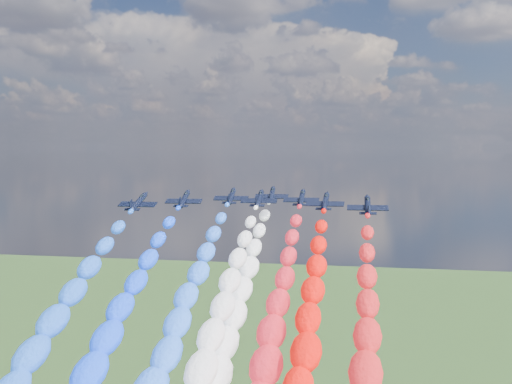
# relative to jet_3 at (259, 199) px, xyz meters

# --- Properties ---
(jet_0) EXTENTS (9.47, 12.72, 6.62)m
(jet_0) POSITION_rel_jet_3_xyz_m (-26.79, -14.72, 0.00)
(jet_0) COLOR black
(jet_1) EXTENTS (10.00, 13.10, 6.62)m
(jet_1) POSITION_rel_jet_3_xyz_m (-18.52, -4.61, 0.00)
(jet_1) COLOR black
(trail_1) EXTENTS (7.24, 101.49, 53.47)m
(trail_1) POSITION_rel_jet_3_xyz_m (-18.52, -56.65, -24.84)
(trail_1) COLOR #1344FF
(jet_2) EXTENTS (10.00, 13.10, 6.62)m
(jet_2) POSITION_rel_jet_3_xyz_m (-8.70, 6.26, 0.00)
(jet_2) COLOR black
(trail_2) EXTENTS (7.24, 101.49, 53.47)m
(trail_2) POSITION_rel_jet_3_xyz_m (-8.70, -45.78, -24.84)
(trail_2) COLOR blue
(jet_3) EXTENTS (9.50, 12.74, 6.62)m
(jet_3) POSITION_rel_jet_3_xyz_m (0.00, 0.00, 0.00)
(jet_3) COLOR black
(trail_3) EXTENTS (7.24, 101.49, 53.47)m
(trail_3) POSITION_rel_jet_3_xyz_m (-0.00, -52.04, -24.84)
(trail_3) COLOR white
(jet_4) EXTENTS (9.88, 13.01, 6.62)m
(jet_4) POSITION_rel_jet_3_xyz_m (0.98, 14.37, 0.00)
(jet_4) COLOR black
(trail_4) EXTENTS (7.24, 101.49, 53.47)m
(trail_4) POSITION_rel_jet_3_xyz_m (0.98, -37.68, -24.84)
(trail_4) COLOR white
(jet_5) EXTENTS (9.21, 12.53, 6.62)m
(jet_5) POSITION_rel_jet_3_xyz_m (10.35, 4.23, 0.00)
(jet_5) COLOR black
(trail_5) EXTENTS (7.24, 101.49, 53.47)m
(trail_5) POSITION_rel_jet_3_xyz_m (10.35, -47.81, -24.84)
(trail_5) COLOR red
(jet_6) EXTENTS (9.63, 12.83, 6.62)m
(jet_6) POSITION_rel_jet_3_xyz_m (17.12, -5.54, 0.00)
(jet_6) COLOR black
(trail_6) EXTENTS (7.24, 101.49, 53.47)m
(trail_6) POSITION_rel_jet_3_xyz_m (17.12, -57.59, -24.84)
(trail_6) COLOR #FA0D07
(jet_7) EXTENTS (9.49, 12.74, 6.62)m
(jet_7) POSITION_rel_jet_3_xyz_m (27.18, -13.61, 0.00)
(jet_7) COLOR black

